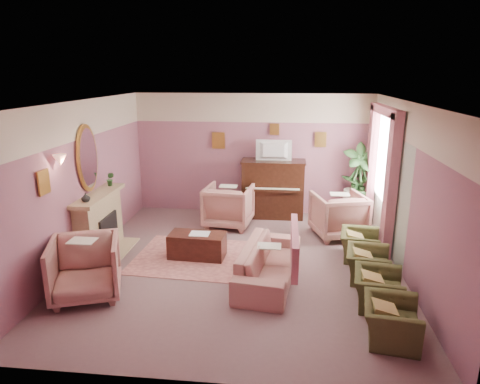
# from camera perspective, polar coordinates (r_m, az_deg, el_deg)

# --- Properties ---
(floor) EXTENTS (5.50, 6.00, 0.01)m
(floor) POSITION_cam_1_polar(r_m,az_deg,el_deg) (7.63, -0.19, -9.58)
(floor) COLOR #76585A
(floor) RESTS_ON ground
(ceiling) EXTENTS (5.50, 6.00, 0.01)m
(ceiling) POSITION_cam_1_polar(r_m,az_deg,el_deg) (6.91, -0.21, 11.90)
(ceiling) COLOR white
(ceiling) RESTS_ON wall_back
(wall_back) EXTENTS (5.50, 0.02, 2.80)m
(wall_back) POSITION_cam_1_polar(r_m,az_deg,el_deg) (10.06, 1.70, 5.04)
(wall_back) COLOR #765069
(wall_back) RESTS_ON floor
(wall_front) EXTENTS (5.50, 0.02, 2.80)m
(wall_front) POSITION_cam_1_polar(r_m,az_deg,el_deg) (4.35, -4.65, -9.64)
(wall_front) COLOR #765069
(wall_front) RESTS_ON floor
(wall_left) EXTENTS (0.02, 6.00, 2.80)m
(wall_left) POSITION_cam_1_polar(r_m,az_deg,el_deg) (7.93, -20.37, 1.14)
(wall_left) COLOR #765069
(wall_left) RESTS_ON floor
(wall_right) EXTENTS (0.02, 6.00, 2.80)m
(wall_right) POSITION_cam_1_polar(r_m,az_deg,el_deg) (7.37, 21.55, -0.01)
(wall_right) COLOR #765069
(wall_right) RESTS_ON floor
(picture_rail_band) EXTENTS (5.50, 0.01, 0.65)m
(picture_rail_band) POSITION_cam_1_polar(r_m,az_deg,el_deg) (9.91, 1.75, 11.15)
(picture_rail_band) COLOR beige
(picture_rail_band) RESTS_ON wall_back
(stripe_panel) EXTENTS (0.01, 3.00, 2.15)m
(stripe_panel) POSITION_cam_1_polar(r_m,az_deg,el_deg) (8.67, 19.08, 0.23)
(stripe_panel) COLOR #A4AA98
(stripe_panel) RESTS_ON wall_right
(fireplace_surround) EXTENTS (0.30, 1.40, 1.10)m
(fireplace_surround) POSITION_cam_1_polar(r_m,az_deg,el_deg) (8.27, -18.22, -4.24)
(fireplace_surround) COLOR tan
(fireplace_surround) RESTS_ON floor
(fireplace_inset) EXTENTS (0.18, 0.72, 0.68)m
(fireplace_inset) POSITION_cam_1_polar(r_m,az_deg,el_deg) (8.28, -17.50, -5.26)
(fireplace_inset) COLOR black
(fireplace_inset) RESTS_ON floor
(fire_ember) EXTENTS (0.06, 0.54, 0.10)m
(fire_ember) POSITION_cam_1_polar(r_m,az_deg,el_deg) (8.33, -17.14, -6.44)
(fire_ember) COLOR orange
(fire_ember) RESTS_ON floor
(mantel_shelf) EXTENTS (0.40, 1.55, 0.07)m
(mantel_shelf) POSITION_cam_1_polar(r_m,az_deg,el_deg) (8.09, -18.37, -0.45)
(mantel_shelf) COLOR tan
(mantel_shelf) RESTS_ON fireplace_surround
(hearth) EXTENTS (0.55, 1.50, 0.02)m
(hearth) POSITION_cam_1_polar(r_m,az_deg,el_deg) (8.38, -16.65, -7.78)
(hearth) COLOR tan
(hearth) RESTS_ON floor
(mirror_frame) EXTENTS (0.04, 0.72, 1.20)m
(mirror_frame) POSITION_cam_1_polar(r_m,az_deg,el_deg) (8.00, -19.70, 4.27)
(mirror_frame) COLOR #BD8D39
(mirror_frame) RESTS_ON wall_left
(mirror_glass) EXTENTS (0.01, 0.60, 1.06)m
(mirror_glass) POSITION_cam_1_polar(r_m,az_deg,el_deg) (7.98, -19.54, 4.27)
(mirror_glass) COLOR white
(mirror_glass) RESTS_ON wall_left
(sconce_shade) EXTENTS (0.20, 0.20, 0.16)m
(sconce_shade) POSITION_cam_1_polar(r_m,az_deg,el_deg) (7.01, -22.89, 3.96)
(sconce_shade) COLOR #F99B7C
(sconce_shade) RESTS_ON wall_left
(piano) EXTENTS (1.40, 0.60, 1.30)m
(piano) POSITION_cam_1_polar(r_m,az_deg,el_deg) (9.89, 4.41, 0.35)
(piano) COLOR black
(piano) RESTS_ON floor
(piano_keyshelf) EXTENTS (1.30, 0.12, 0.06)m
(piano_keyshelf) POSITION_cam_1_polar(r_m,az_deg,el_deg) (9.53, 4.35, 0.21)
(piano_keyshelf) COLOR black
(piano_keyshelf) RESTS_ON piano
(piano_keys) EXTENTS (1.20, 0.08, 0.02)m
(piano_keys) POSITION_cam_1_polar(r_m,az_deg,el_deg) (9.52, 4.35, 0.44)
(piano_keys) COLOR #EDE9CD
(piano_keys) RESTS_ON piano
(piano_top) EXTENTS (1.45, 0.65, 0.04)m
(piano_top) POSITION_cam_1_polar(r_m,az_deg,el_deg) (9.74, 4.49, 4.10)
(piano_top) COLOR black
(piano_top) RESTS_ON piano
(television) EXTENTS (0.80, 0.12, 0.48)m
(television) POSITION_cam_1_polar(r_m,az_deg,el_deg) (9.63, 4.52, 5.73)
(television) COLOR black
(television) RESTS_ON piano
(print_back_left) EXTENTS (0.30, 0.03, 0.38)m
(print_back_left) POSITION_cam_1_polar(r_m,az_deg,el_deg) (10.06, -2.88, 6.88)
(print_back_left) COLOR #BD8D39
(print_back_left) RESTS_ON wall_back
(print_back_right) EXTENTS (0.26, 0.03, 0.34)m
(print_back_right) POSITION_cam_1_polar(r_m,az_deg,el_deg) (9.96, 10.69, 6.88)
(print_back_right) COLOR #BD8D39
(print_back_right) RESTS_ON wall_back
(print_back_mid) EXTENTS (0.22, 0.03, 0.26)m
(print_back_mid) POSITION_cam_1_polar(r_m,az_deg,el_deg) (9.90, 4.63, 8.34)
(print_back_mid) COLOR #BD8D39
(print_back_mid) RESTS_ON wall_back
(print_left_wall) EXTENTS (0.03, 0.28, 0.36)m
(print_left_wall) POSITION_cam_1_polar(r_m,az_deg,el_deg) (6.81, -24.71, 1.20)
(print_left_wall) COLOR #BD8D39
(print_left_wall) RESTS_ON wall_left
(window_blind) EXTENTS (0.03, 1.40, 1.80)m
(window_blind) POSITION_cam_1_polar(r_m,az_deg,el_deg) (8.77, 18.87, 4.61)
(window_blind) COLOR beige
(window_blind) RESTS_ON wall_right
(curtain_left) EXTENTS (0.16, 0.34, 2.60)m
(curtain_left) POSITION_cam_1_polar(r_m,az_deg,el_deg) (7.96, 19.44, 0.54)
(curtain_left) COLOR #AA5969
(curtain_left) RESTS_ON floor
(curtain_right) EXTENTS (0.16, 0.34, 2.60)m
(curtain_right) POSITION_cam_1_polar(r_m,az_deg,el_deg) (9.71, 17.08, 3.36)
(curtain_right) COLOR #AA5969
(curtain_right) RESTS_ON floor
(pelmet) EXTENTS (0.16, 2.20, 0.16)m
(pelmet) POSITION_cam_1_polar(r_m,az_deg,el_deg) (8.64, 18.85, 10.24)
(pelmet) COLOR #AA5969
(pelmet) RESTS_ON wall_right
(mantel_plant) EXTENTS (0.16, 0.16, 0.28)m
(mantel_plant) POSITION_cam_1_polar(r_m,az_deg,el_deg) (8.53, -16.91, 1.66)
(mantel_plant) COLOR #254C21
(mantel_plant) RESTS_ON mantel_shelf
(mantel_vase) EXTENTS (0.16, 0.16, 0.16)m
(mantel_vase) POSITION_cam_1_polar(r_m,az_deg,el_deg) (7.62, -19.89, -0.69)
(mantel_vase) COLOR beige
(mantel_vase) RESTS_ON mantel_shelf
(area_rug) EXTENTS (2.60, 1.95, 0.01)m
(area_rug) POSITION_cam_1_polar(r_m,az_deg,el_deg) (7.89, -4.73, -8.71)
(area_rug) COLOR #B36965
(area_rug) RESTS_ON floor
(coffee_table) EXTENTS (1.03, 0.56, 0.45)m
(coffee_table) POSITION_cam_1_polar(r_m,az_deg,el_deg) (7.85, -5.72, -7.11)
(coffee_table) COLOR #381812
(coffee_table) RESTS_ON floor
(table_paper) EXTENTS (0.35, 0.28, 0.01)m
(table_paper) POSITION_cam_1_polar(r_m,az_deg,el_deg) (7.76, -5.40, -5.56)
(table_paper) COLOR white
(table_paper) RESTS_ON coffee_table
(sofa) EXTENTS (0.68, 2.03, 0.82)m
(sofa) POSITION_cam_1_polar(r_m,az_deg,el_deg) (6.96, 3.88, -8.49)
(sofa) COLOR tan
(sofa) RESTS_ON floor
(sofa_throw) EXTENTS (0.10, 1.54, 0.56)m
(sofa_throw) POSITION_cam_1_polar(r_m,az_deg,el_deg) (6.88, 7.26, -7.15)
(sofa_throw) COLOR #AA5969
(sofa_throw) RESTS_ON sofa
(floral_armchair_left) EXTENTS (0.97, 0.97, 1.01)m
(floral_armchair_left) POSITION_cam_1_polar(r_m,az_deg,el_deg) (9.29, -1.53, -1.56)
(floral_armchair_left) COLOR tan
(floral_armchair_left) RESTS_ON floor
(floral_armchair_right) EXTENTS (0.97, 0.97, 1.01)m
(floral_armchair_right) POSITION_cam_1_polar(r_m,az_deg,el_deg) (8.92, 13.02, -2.71)
(floral_armchair_right) COLOR tan
(floral_armchair_right) RESTS_ON floor
(floral_armchair_front) EXTENTS (0.97, 0.97, 1.01)m
(floral_armchair_front) POSITION_cam_1_polar(r_m,az_deg,el_deg) (6.80, -19.98, -9.19)
(floral_armchair_front) COLOR tan
(floral_armchair_front) RESTS_ON floor
(olive_chair_a) EXTENTS (0.55, 0.78, 0.68)m
(olive_chair_a) POSITION_cam_1_polar(r_m,az_deg,el_deg) (5.85, 19.55, -15.21)
(olive_chair_a) COLOR #464824
(olive_chair_a) RESTS_ON floor
(olive_chair_b) EXTENTS (0.55, 0.78, 0.68)m
(olive_chair_b) POSITION_cam_1_polar(r_m,az_deg,el_deg) (6.55, 17.95, -11.58)
(olive_chair_b) COLOR #464824
(olive_chair_b) RESTS_ON floor
(olive_chair_c) EXTENTS (0.55, 0.78, 0.68)m
(olive_chair_c) POSITION_cam_1_polar(r_m,az_deg,el_deg) (7.28, 16.69, -8.66)
(olive_chair_c) COLOR #464824
(olive_chair_c) RESTS_ON floor
(olive_chair_d) EXTENTS (0.55, 0.78, 0.68)m
(olive_chair_d) POSITION_cam_1_polar(r_m,az_deg,el_deg) (8.02, 15.68, -6.26)
(olive_chair_d) COLOR #464824
(olive_chair_d) RESTS_ON floor
(side_table) EXTENTS (0.52, 0.52, 0.70)m
(side_table) POSITION_cam_1_polar(r_m,az_deg,el_deg) (10.06, 15.00, -1.67)
(side_table) COLOR silver
(side_table) RESTS_ON floor
(side_plant_big) EXTENTS (0.30, 0.30, 0.34)m
(side_plant_big) POSITION_cam_1_polar(r_m,az_deg,el_deg) (9.92, 15.21, 1.20)
(side_plant_big) COLOR #254C21
(side_plant_big) RESTS_ON side_table
(side_plant_small) EXTENTS (0.16, 0.16, 0.28)m
(side_plant_small) POSITION_cam_1_polar(r_m,az_deg,el_deg) (9.85, 15.97, 0.87)
(side_plant_small) COLOR #254C21
(side_plant_small) RESTS_ON side_table
(palm_pot) EXTENTS (0.34, 0.34, 0.34)m
(palm_pot) POSITION_cam_1_polar(r_m,az_deg,el_deg) (10.01, 15.28, -2.85)
(palm_pot) COLOR brown
(palm_pot) RESTS_ON floor
(palm_plant) EXTENTS (0.76, 0.76, 1.44)m
(palm_plant) POSITION_cam_1_polar(r_m,az_deg,el_deg) (9.77, 15.65, 2.10)
(palm_plant) COLOR #254C21
(palm_plant) RESTS_ON palm_pot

